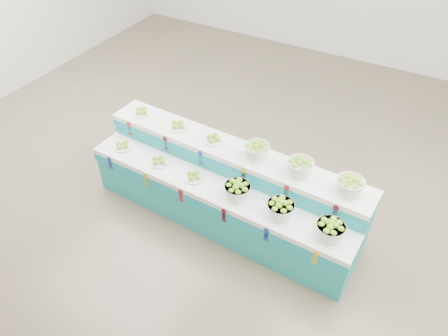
{
  "coord_description": "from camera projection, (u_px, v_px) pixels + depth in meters",
  "views": [
    {
      "loc": [
        2.24,
        -4.09,
        4.41
      ],
      "look_at": [
        0.23,
        -0.5,
        0.87
      ],
      "focal_mm": 34.73,
      "sensor_mm": 36.0,
      "label": 1
    }
  ],
  "objects": [
    {
      "name": "plate_upper_mid",
      "position": [
        178.0,
        125.0,
        5.79
      ],
      "size": [
        0.26,
        0.26,
        0.1
      ],
      "primitive_type": "cylinder",
      "rotation": [
        0.0,
        0.0,
        -0.05
      ],
      "color": "white",
      "rests_on": "display_stand"
    },
    {
      "name": "basket_upper_left",
      "position": [
        257.0,
        150.0,
        5.26
      ],
      "size": [
        0.33,
        0.33,
        0.23
      ],
      "primitive_type": null,
      "rotation": [
        0.0,
        0.0,
        -0.05
      ],
      "color": "silver",
      "rests_on": "display_stand"
    },
    {
      "name": "plate_upper_left",
      "position": [
        141.0,
        111.0,
        6.04
      ],
      "size": [
        0.26,
        0.26,
        0.1
      ],
      "primitive_type": "cylinder",
      "rotation": [
        0.0,
        0.0,
        -0.05
      ],
      "color": "white",
      "rests_on": "display_stand"
    },
    {
      "name": "ground",
      "position": [
        227.0,
        188.0,
        6.41
      ],
      "size": [
        10.0,
        10.0,
        0.0
      ],
      "primitive_type": "plane",
      "color": "brown",
      "rests_on": "ground"
    },
    {
      "name": "display_stand",
      "position": [
        224.0,
        189.0,
        5.66
      ],
      "size": [
        3.74,
        1.13,
        1.02
      ],
      "primitive_type": null,
      "rotation": [
        0.0,
        0.0,
        -0.05
      ],
      "color": "teal",
      "rests_on": "ground"
    },
    {
      "name": "basket_lower_left",
      "position": [
        237.0,
        190.0,
        5.16
      ],
      "size": [
        0.33,
        0.33,
        0.23
      ],
      "primitive_type": null,
      "rotation": [
        0.0,
        0.0,
        -0.05
      ],
      "color": "silver",
      "rests_on": "display_stand"
    },
    {
      "name": "plate_lower_mid",
      "position": [
        159.0,
        161.0,
        5.69
      ],
      "size": [
        0.26,
        0.26,
        0.1
      ],
      "primitive_type": "cylinder",
      "rotation": [
        0.0,
        0.0,
        -0.05
      ],
      "color": "white",
      "rests_on": "display_stand"
    },
    {
      "name": "basket_lower_mid",
      "position": [
        281.0,
        209.0,
        4.93
      ],
      "size": [
        0.33,
        0.33,
        0.23
      ],
      "primitive_type": null,
      "rotation": [
        0.0,
        0.0,
        -0.05
      ],
      "color": "silver",
      "rests_on": "display_stand"
    },
    {
      "name": "basket_upper_mid",
      "position": [
        300.0,
        167.0,
        5.03
      ],
      "size": [
        0.33,
        0.33,
        0.23
      ],
      "primitive_type": null,
      "rotation": [
        0.0,
        0.0,
        -0.05
      ],
      "color": "silver",
      "rests_on": "display_stand"
    },
    {
      "name": "basket_lower_right",
      "position": [
        330.0,
        230.0,
        4.69
      ],
      "size": [
        0.33,
        0.33,
        0.23
      ],
      "primitive_type": null,
      "rotation": [
        0.0,
        0.0,
        -0.05
      ],
      "color": "silver",
      "rests_on": "display_stand"
    },
    {
      "name": "plate_lower_right",
      "position": [
        194.0,
        176.0,
        5.46
      ],
      "size": [
        0.26,
        0.26,
        0.1
      ],
      "primitive_type": "cylinder",
      "rotation": [
        0.0,
        0.0,
        -0.05
      ],
      "color": "white",
      "rests_on": "display_stand"
    },
    {
      "name": "plate_upper_right",
      "position": [
        213.0,
        138.0,
        5.56
      ],
      "size": [
        0.26,
        0.26,
        0.1
      ],
      "primitive_type": "cylinder",
      "rotation": [
        0.0,
        0.0,
        -0.05
      ],
      "color": "white",
      "rests_on": "display_stand"
    },
    {
      "name": "basket_upper_right",
      "position": [
        350.0,
        185.0,
        4.79
      ],
      "size": [
        0.33,
        0.33,
        0.23
      ],
      "primitive_type": null,
      "rotation": [
        0.0,
        0.0,
        -0.05
      ],
      "color": "silver",
      "rests_on": "display_stand"
    },
    {
      "name": "plate_lower_left",
      "position": [
        122.0,
        145.0,
        5.94
      ],
      "size": [
        0.26,
        0.26,
        0.1
      ],
      "primitive_type": "cylinder",
      "rotation": [
        0.0,
        0.0,
        -0.05
      ],
      "color": "white",
      "rests_on": "display_stand"
    }
  ]
}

